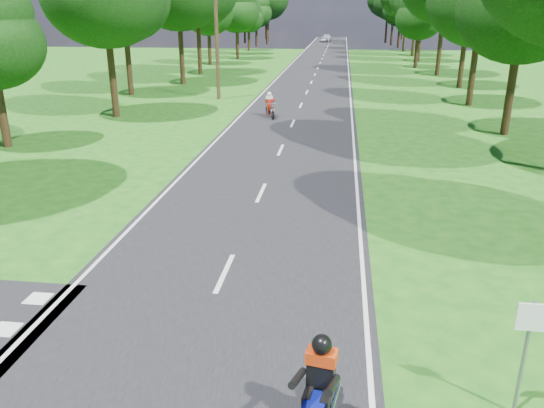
# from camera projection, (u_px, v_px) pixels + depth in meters

# --- Properties ---
(ground) EXTENTS (160.00, 160.00, 0.00)m
(ground) POSITION_uv_depth(u_px,v_px,m) (204.00, 319.00, 10.87)
(ground) COLOR #175413
(ground) RESTS_ON ground
(main_road) EXTENTS (7.00, 140.00, 0.02)m
(main_road) POSITION_uv_depth(u_px,v_px,m) (318.00, 68.00, 57.42)
(main_road) COLOR black
(main_road) RESTS_ON ground
(road_markings) EXTENTS (7.40, 140.00, 0.01)m
(road_markings) POSITION_uv_depth(u_px,v_px,m) (316.00, 70.00, 55.69)
(road_markings) COLOR silver
(road_markings) RESTS_ON main_road
(telegraph_pole) EXTENTS (1.20, 0.26, 8.00)m
(telegraph_pole) POSITION_uv_depth(u_px,v_px,m) (217.00, 39.00, 36.25)
(telegraph_pole) COLOR #382616
(telegraph_pole) RESTS_ON ground
(road_sign) EXTENTS (0.45, 0.07, 2.00)m
(road_sign) POSITION_uv_depth(u_px,v_px,m) (528.00, 340.00, 7.87)
(road_sign) COLOR slate
(road_sign) RESTS_ON ground
(rider_near_blue) EXTENTS (0.99, 2.05, 1.64)m
(rider_near_blue) POSITION_uv_depth(u_px,v_px,m) (317.00, 393.00, 7.54)
(rider_near_blue) COLOR #0D178F
(rider_near_blue) RESTS_ON main_road
(rider_far_red) EXTENTS (1.13, 1.83, 1.45)m
(rider_far_red) POSITION_uv_depth(u_px,v_px,m) (270.00, 105.00, 30.99)
(rider_far_red) COLOR #B8240E
(rider_far_red) RESTS_ON main_road
(distant_car) EXTENTS (2.23, 4.63, 1.52)m
(distant_car) POSITION_uv_depth(u_px,v_px,m) (327.00, 38.00, 104.23)
(distant_car) COLOR silver
(distant_car) RESTS_ON main_road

